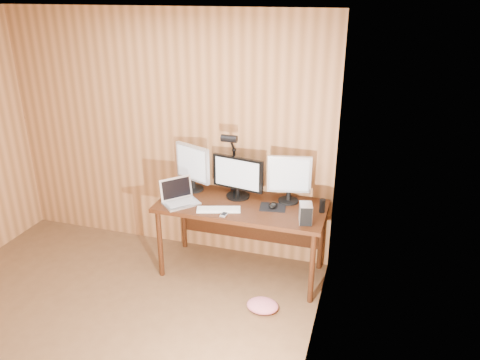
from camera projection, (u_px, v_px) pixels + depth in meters
The scene contains 14 objects.
room_shell at pixel (34, 220), 3.06m from camera, with size 4.00×4.00×4.00m.
desk at pixel (244, 212), 4.55m from camera, with size 1.60×0.70×0.75m.
monitor_center at pixel (238, 177), 4.52m from camera, with size 0.53×0.23×0.41m.
monitor_left at pixel (193, 166), 4.66m from camera, with size 0.40×0.20×0.48m.
monitor_right at pixel (289, 178), 4.40m from camera, with size 0.41×0.19×0.46m.
laptop at pixel (179, 197), 4.46m from camera, with size 0.40×0.41×0.23m.
keyboard at pixel (219, 209), 4.32m from camera, with size 0.42×0.23×0.02m.
mousepad at pixel (273, 207), 4.38m from camera, with size 0.24×0.20×0.00m, color black.
mouse at pixel (273, 205), 4.37m from camera, with size 0.07×0.12×0.04m, color black.
hard_drive at pixel (306, 213), 4.07m from camera, with size 0.14×0.18×0.17m.
phone at pixel (224, 214), 4.23m from camera, with size 0.06×0.10×0.01m.
speaker at pixel (322, 206), 4.27m from camera, with size 0.05×0.05×0.13m, color black.
desk_lamp at pixel (232, 154), 4.53m from camera, with size 0.15×0.22×0.67m.
fabric_pile at pixel (263, 306), 4.15m from camera, with size 0.29×0.23×0.09m, color #D56779, non-canonical shape.
Camera 1 is at (2.08, -2.22, 2.67)m, focal length 35.00 mm.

